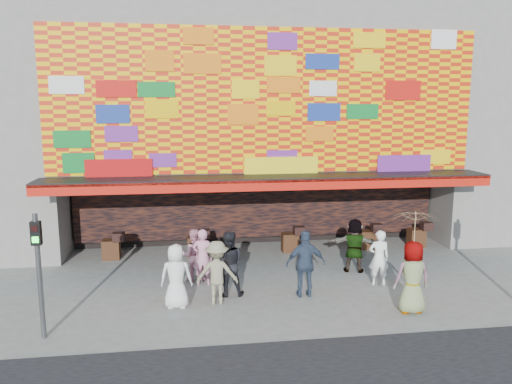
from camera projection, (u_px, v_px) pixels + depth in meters
ground at (289, 299)px, 14.09m from camera, size 90.00×90.00×0.00m
shop_building at (251, 109)px, 21.16m from camera, size 15.20×9.40×10.00m
signal_left at (38, 262)px, 11.46m from camera, size 0.22×0.20×3.00m
ped_a at (176, 276)px, 13.41m from camera, size 0.90×0.62×1.76m
ped_b at (203, 257)px, 15.12m from camera, size 0.70×0.52×1.75m
ped_c at (228, 263)px, 14.27m from camera, size 0.96×0.77×1.90m
ped_d at (217, 272)px, 13.70m from camera, size 1.22×0.80×1.77m
ped_e at (306, 264)px, 14.18m from camera, size 1.15×0.51×1.94m
ped_f at (354, 245)px, 16.33m from camera, size 1.74×1.05×1.79m
ped_g at (412, 277)px, 13.07m from camera, size 0.96×0.63×1.94m
ped_h at (379, 258)px, 15.13m from camera, size 0.66×0.47×1.71m
ped_i at (194, 255)px, 15.53m from camera, size 0.81×0.64×1.64m
parasol at (415, 231)px, 12.85m from camera, size 1.43×1.45×2.00m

